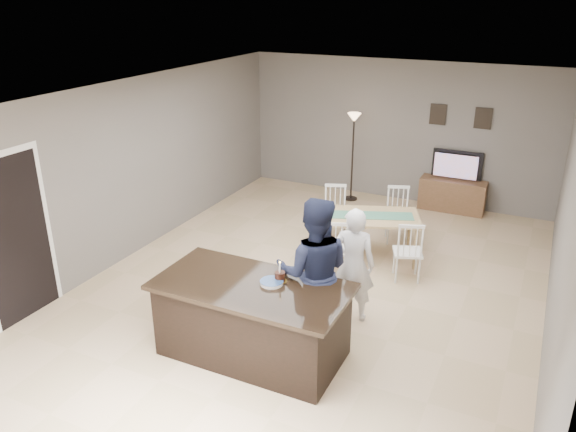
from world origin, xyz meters
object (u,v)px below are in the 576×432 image
at_px(woman, 353,265).
at_px(television, 456,166).
at_px(birthday_cake, 280,276).
at_px(dining_table, 369,223).
at_px(floor_lamp, 353,133).
at_px(man, 314,272).
at_px(tv_console, 452,195).
at_px(plate_stack, 272,282).
at_px(kitchen_island, 253,319).

bearing_deg(woman, television, -107.47).
xyz_separation_m(woman, birthday_cake, (-0.50, -1.01, 0.21)).
distance_m(dining_table, floor_lamp, 2.72).
relative_size(television, man, 0.51).
bearing_deg(tv_console, man, -97.89).
xyz_separation_m(tv_console, television, (0.00, 0.07, 0.56)).
bearing_deg(television, man, 82.22).
xyz_separation_m(tv_console, woman, (-0.45, -4.35, 0.45)).
bearing_deg(floor_lamp, woman, -70.34).
bearing_deg(man, television, -117.52).
height_order(woman, man, man).
bearing_deg(plate_stack, woman, 63.46).
bearing_deg(dining_table, birthday_cake, -114.48).
distance_m(kitchen_island, birthday_cake, 0.60).
height_order(tv_console, man, man).
bearing_deg(birthday_cake, television, 80.04).
height_order(television, man, man).
xyz_separation_m(tv_console, floor_lamp, (-1.92, -0.25, 1.04)).
bearing_deg(floor_lamp, man, -75.63).
height_order(kitchen_island, birthday_cake, birthday_cake).
height_order(man, dining_table, man).
relative_size(birthday_cake, plate_stack, 0.94).
bearing_deg(man, kitchen_island, 27.71).
bearing_deg(dining_table, man, -108.78).
distance_m(television, dining_table, 2.81).
relative_size(television, birthday_cake, 3.74).
distance_m(kitchen_island, plate_stack, 0.52).
height_order(kitchen_island, woman, woman).
bearing_deg(plate_stack, man, 55.19).
bearing_deg(television, floor_lamp, 9.54).
bearing_deg(floor_lamp, birthday_cake, -79.34).
bearing_deg(plate_stack, birthday_cake, 63.03).
bearing_deg(kitchen_island, woman, 58.33).
height_order(tv_console, plate_stack, plate_stack).
xyz_separation_m(kitchen_island, floor_lamp, (-0.72, 5.32, 0.89)).
bearing_deg(woman, birthday_cake, 51.84).
xyz_separation_m(television, birthday_cake, (-0.95, -5.44, 0.09)).
xyz_separation_m(birthday_cake, dining_table, (0.16, 2.75, -0.37)).
bearing_deg(tv_console, floor_lamp, -172.51).
bearing_deg(television, woman, 84.19).
relative_size(kitchen_island, dining_table, 1.03).
bearing_deg(floor_lamp, tv_console, 7.49).
distance_m(tv_console, woman, 4.40).
height_order(tv_console, television, television).
relative_size(tv_console, man, 0.66).
distance_m(kitchen_island, dining_table, 2.99).
relative_size(dining_table, floor_lamp, 1.21).
distance_m(tv_console, plate_stack, 5.59).
bearing_deg(dining_table, plate_stack, -115.39).
height_order(kitchen_island, dining_table, dining_table).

